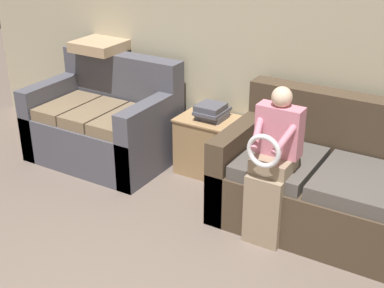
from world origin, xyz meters
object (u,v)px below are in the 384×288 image
couch_main (360,193)px  child_left_seated (272,161)px  book_stack (212,111)px  side_shelf (211,145)px  throw_pillow (101,45)px  couch_side (105,125)px

couch_main → child_left_seated: bearing=-143.4°
couch_main → book_stack: couch_main is taller
side_shelf → throw_pillow: bearing=177.7°
couch_main → child_left_seated: child_left_seated is taller
couch_side → book_stack: (1.05, 0.26, 0.27)m
child_left_seated → couch_side: bearing=167.2°
side_shelf → book_stack: (-0.00, 0.00, 0.34)m
couch_side → child_left_seated: bearing=-12.8°
side_shelf → book_stack: book_stack is taller
side_shelf → throw_pillow: (-1.30, 0.05, 0.76)m
couch_main → throw_pillow: throw_pillow is taller
couch_main → couch_side: couch_side is taller
side_shelf → child_left_seated: bearing=-38.0°
book_stack → throw_pillow: throw_pillow is taller
child_left_seated → side_shelf: 1.19m
couch_main → couch_side: 2.51m
side_shelf → couch_side: bearing=-166.4°
couch_side → child_left_seated: (1.94, -0.44, 0.29)m
couch_side → couch_main: bearing=-0.5°
couch_main → side_shelf: size_ratio=3.50×
couch_side → book_stack: 1.11m
couch_side → side_shelf: couch_side is taller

